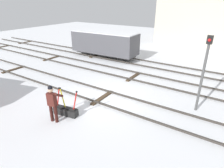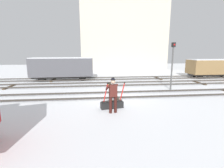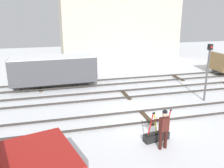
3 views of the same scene
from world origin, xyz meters
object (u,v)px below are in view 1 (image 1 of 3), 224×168
(switch_lever_frame, at_px, (66,110))
(signal_post, at_px, (204,67))
(rail_worker, at_px, (52,101))
(freight_car_far_end, at_px, (105,43))

(switch_lever_frame, xyz_separation_m, signal_post, (5.24, 3.93, 2.06))
(rail_worker, height_order, freight_car_far_end, freight_car_far_end)
(switch_lever_frame, height_order, rail_worker, rail_worker)
(freight_car_far_end, bearing_deg, signal_post, -31.63)
(signal_post, height_order, freight_car_far_end, signal_post)
(switch_lever_frame, height_order, signal_post, signal_post)
(signal_post, distance_m, freight_car_far_end, 11.04)
(rail_worker, height_order, signal_post, signal_post)
(freight_car_far_end, bearing_deg, rail_worker, -68.78)
(signal_post, bearing_deg, switch_lever_frame, -143.12)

